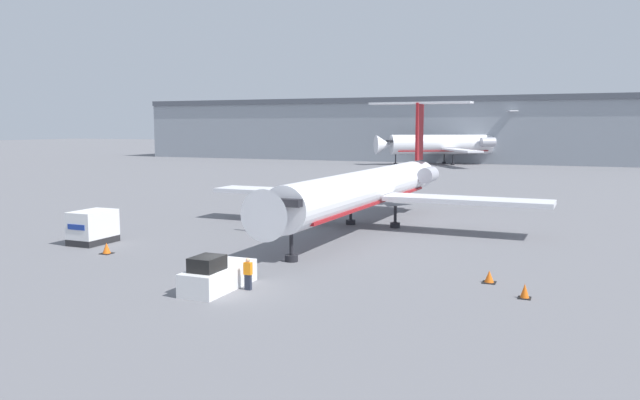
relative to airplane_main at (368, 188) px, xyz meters
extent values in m
plane|color=slate|center=(-0.43, -20.98, -3.24)|extent=(600.00, 600.00, 0.00)
cube|color=#8C939E|center=(-0.43, 99.02, 3.51)|extent=(180.00, 16.00, 13.51)
cube|color=#4C515B|center=(-0.43, 99.02, 10.87)|extent=(180.00, 16.80, 1.20)
cylinder|color=white|center=(-0.02, -0.87, -0.03)|extent=(3.64, 27.58, 2.95)
cone|color=white|center=(-0.40, -15.81, -0.03)|extent=(3.01, 2.43, 2.95)
cube|color=black|center=(-0.37, -14.86, 0.49)|extent=(2.52, 0.76, 0.44)
cone|color=white|center=(0.36, 14.50, -0.03)|extent=(2.73, 3.31, 2.65)
cube|color=maroon|center=(-0.02, -0.87, -0.99)|extent=(3.27, 24.82, 0.20)
cube|color=white|center=(7.72, 0.31, -0.69)|extent=(12.54, 3.41, 0.36)
cube|color=white|center=(-7.69, 0.69, -0.69)|extent=(12.54, 3.41, 0.36)
cylinder|color=#ADADB7|center=(2.38, 10.63, 0.34)|extent=(1.49, 2.66, 1.42)
cylinder|color=#ADADB7|center=(-1.85, 10.73, 0.34)|extent=(1.49, 2.66, 1.42)
cube|color=maroon|center=(0.38, 15.15, 4.31)|extent=(0.29, 2.21, 5.72)
cube|color=white|center=(0.38, 15.15, 7.17)|extent=(10.34, 2.06, 0.20)
cylinder|color=black|center=(-0.34, -13.63, -2.37)|extent=(0.24, 0.24, 1.74)
cylinder|color=black|center=(-0.34, -13.63, -3.04)|extent=(0.80, 0.80, 0.40)
cylinder|color=black|center=(-1.89, 1.15, -2.37)|extent=(0.24, 0.24, 1.74)
cylinder|color=black|center=(-1.89, 1.15, -3.04)|extent=(0.80, 0.80, 0.40)
cylinder|color=black|center=(1.94, 1.05, -2.37)|extent=(0.24, 0.24, 1.74)
cylinder|color=black|center=(1.94, 1.05, -3.04)|extent=(0.80, 0.80, 0.40)
cube|color=silver|center=(-0.98, -20.78, -2.67)|extent=(1.83, 4.64, 1.14)
cube|color=black|center=(-0.98, -21.80, -1.75)|extent=(1.28, 1.67, 0.70)
cube|color=black|center=(-0.98, -18.55, -2.84)|extent=(1.65, 0.30, 0.69)
cube|color=#232326|center=(-15.53, -13.68, -3.02)|extent=(2.07, 3.07, 0.45)
cube|color=silver|center=(-15.53, -13.68, -1.87)|extent=(2.07, 3.07, 1.85)
cube|color=navy|center=(-15.53, -15.24, -1.87)|extent=(1.45, 0.04, 0.36)
cube|color=#232838|center=(0.48, -20.41, -2.85)|extent=(0.32, 0.20, 0.78)
cube|color=orange|center=(0.48, -20.41, -2.16)|extent=(0.40, 0.24, 0.62)
sphere|color=tan|center=(0.48, -20.41, -1.74)|extent=(0.23, 0.23, 0.23)
cube|color=#232838|center=(-8.17, -4.94, -2.85)|extent=(0.32, 0.20, 0.79)
cube|color=yellow|center=(-8.17, -4.94, -2.15)|extent=(0.40, 0.24, 0.62)
sphere|color=tan|center=(-8.17, -4.94, -1.72)|extent=(0.23, 0.23, 0.23)
cube|color=black|center=(-12.21, -16.11, -3.22)|extent=(0.71, 0.71, 0.04)
cone|color=orange|center=(-12.21, -16.11, -2.87)|extent=(0.51, 0.51, 0.67)
cube|color=black|center=(11.36, -14.34, -3.22)|extent=(0.68, 0.68, 0.04)
cone|color=orange|center=(11.36, -14.34, -2.90)|extent=(0.49, 0.49, 0.61)
cube|color=black|center=(13.31, -16.72, -3.22)|extent=(0.59, 0.59, 0.04)
cone|color=orange|center=(13.31, -16.72, -2.87)|extent=(0.42, 0.42, 0.67)
cylinder|color=white|center=(-12.13, 86.29, 1.03)|extent=(20.96, 14.82, 4.14)
cone|color=white|center=(-22.97, 79.80, 1.03)|extent=(4.97, 5.25, 4.14)
cube|color=black|center=(-21.83, 80.48, 1.75)|extent=(2.41, 3.38, 0.44)
cone|color=white|center=(-0.77, 93.09, 1.03)|extent=(5.82, 5.53, 3.73)
cube|color=maroon|center=(-12.13, 86.29, -0.32)|extent=(18.86, 13.34, 0.20)
cube|color=white|center=(-6.45, 78.93, 0.09)|extent=(10.11, 13.95, 0.36)
cube|color=white|center=(-15.94, 94.78, 0.09)|extent=(10.11, 13.95, 0.36)
cylinder|color=#ADADB7|center=(-2.70, 88.48, 1.54)|extent=(3.60, 3.26, 2.00)
cylinder|color=#ADADB7|center=(-5.75, 93.57, 1.54)|extent=(3.60, 3.26, 2.00)
cube|color=maroon|center=(0.02, 93.56, 5.59)|extent=(2.01, 1.34, 5.00)
cube|color=white|center=(0.02, 93.56, 8.09)|extent=(6.17, 8.65, 0.20)
cylinder|color=black|center=(-20.69, 81.17, -2.14)|extent=(0.24, 0.24, 2.20)
cylinder|color=black|center=(-20.69, 81.17, -3.04)|extent=(0.80, 0.80, 0.40)
cylinder|color=black|center=(-12.06, 89.47, -2.14)|extent=(0.24, 0.24, 2.20)
cylinder|color=black|center=(-12.06, 89.47, -3.04)|extent=(0.80, 0.80, 0.40)
cylinder|color=black|center=(-9.30, 84.85, -2.14)|extent=(0.24, 0.24, 2.20)
cylinder|color=black|center=(-9.30, 84.85, -3.04)|extent=(0.80, 0.80, 0.40)
camera|label=1|loc=(15.44, -46.95, 4.84)|focal=35.00mm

